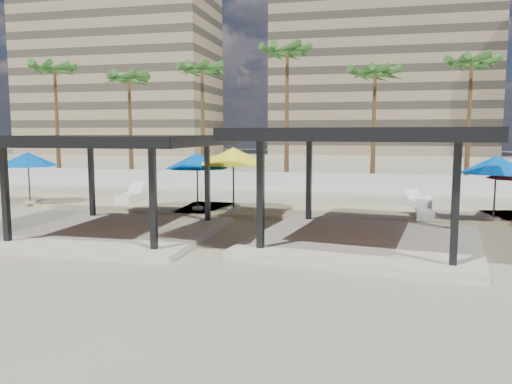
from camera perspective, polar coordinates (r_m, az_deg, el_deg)
ground at (r=16.96m, az=2.81°, el=-6.07°), size 200.00×200.00×0.00m
promenade at (r=24.24m, az=10.73°, el=-2.15°), size 44.45×7.97×0.24m
boundary_wall at (r=32.56m, az=7.86°, el=1.11°), size 56.00×0.30×1.20m
building_west at (r=96.19m, az=-15.29°, el=13.38°), size 34.00×16.00×32.40m
building_mid at (r=94.86m, az=14.01°, el=12.91°), size 38.00×16.00×30.40m
pavilion_central at (r=17.23m, az=12.58°, el=1.84°), size 8.75×8.75×3.91m
pavilion_west at (r=18.97m, az=-15.63°, el=1.75°), size 7.27×7.27×3.67m
umbrella_a at (r=27.92m, az=-24.62°, el=3.42°), size 3.58×3.58×2.63m
umbrella_b at (r=22.95m, az=-2.61°, el=4.10°), size 4.26×4.26×2.94m
umbrella_d at (r=22.66m, az=25.78°, el=2.83°), size 3.28×3.28×2.67m
umbrella_f at (r=23.50m, az=-6.75°, el=3.54°), size 3.84×3.84×2.66m
lounger_a at (r=27.43m, az=-14.15°, el=-0.49°), size 0.98×2.48×0.92m
lounger_b at (r=22.49m, az=18.70°, el=-2.27°), size 0.78×2.15×0.80m
lounger_c at (r=25.83m, az=17.88°, el=-1.15°), size 1.01×2.06×0.75m
palm_a at (r=42.30m, az=-22.02°, el=12.51°), size 3.00×3.00×9.54m
palm_b at (r=39.48m, az=-14.32°, el=12.03°), size 3.00×3.00×8.67m
palm_c at (r=36.62m, az=-6.18°, el=13.27°), size 3.00×3.00×9.10m
palm_d at (r=36.06m, az=3.60°, el=15.19°), size 3.00×3.00×10.29m
palm_e at (r=34.87m, az=13.45°, el=12.67°), size 3.00×3.00×8.59m
palm_f at (r=35.64m, az=23.42°, el=12.90°), size 3.00×3.00×9.07m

